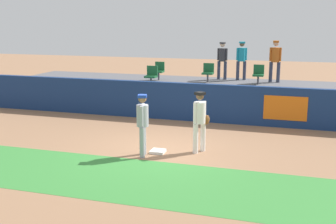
{
  "coord_description": "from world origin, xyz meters",
  "views": [
    {
      "loc": [
        3.74,
        -11.2,
        3.73
      ],
      "look_at": [
        0.06,
        0.8,
        1.0
      ],
      "focal_mm": 44.82,
      "sensor_mm": 36.0,
      "label": 1
    }
  ],
  "objects_px": {
    "player_fielder_home": "(200,118)",
    "seat_back_center": "(208,72)",
    "spectator_capped": "(275,58)",
    "spectator_casual": "(222,58)",
    "seat_back_right": "(258,73)",
    "player_runner_visitor": "(143,121)",
    "spectator_hooded": "(242,58)",
    "seat_front_left": "(151,75)",
    "seat_back_left": "(159,70)",
    "first_base": "(158,151)"
  },
  "relations": [
    {
      "from": "spectator_capped",
      "to": "seat_back_left",
      "type": "bearing_deg",
      "value": 6.7
    },
    {
      "from": "player_fielder_home",
      "to": "seat_back_center",
      "type": "xyz_separation_m",
      "value": [
        -1.22,
        7.0,
        0.49
      ]
    },
    {
      "from": "spectator_casual",
      "to": "seat_front_left",
      "type": "bearing_deg",
      "value": 54.51
    },
    {
      "from": "seat_back_left",
      "to": "spectator_hooded",
      "type": "distance_m",
      "value": 3.86
    },
    {
      "from": "player_fielder_home",
      "to": "seat_back_right",
      "type": "relative_size",
      "value": 2.11
    },
    {
      "from": "spectator_hooded",
      "to": "first_base",
      "type": "bearing_deg",
      "value": 61.86
    },
    {
      "from": "player_runner_visitor",
      "to": "spectator_hooded",
      "type": "xyz_separation_m",
      "value": [
        1.55,
        8.98,
        1.05
      ]
    },
    {
      "from": "seat_back_right",
      "to": "spectator_casual",
      "type": "distance_m",
      "value": 2.13
    },
    {
      "from": "seat_back_center",
      "to": "spectator_capped",
      "type": "height_order",
      "value": "spectator_capped"
    },
    {
      "from": "seat_back_left",
      "to": "spectator_hooded",
      "type": "xyz_separation_m",
      "value": [
        3.63,
        1.17,
        0.55
      ]
    },
    {
      "from": "player_fielder_home",
      "to": "seat_back_left",
      "type": "distance_m",
      "value": 7.85
    },
    {
      "from": "player_runner_visitor",
      "to": "spectator_casual",
      "type": "bearing_deg",
      "value": 162.56
    },
    {
      "from": "player_runner_visitor",
      "to": "spectator_casual",
      "type": "xyz_separation_m",
      "value": [
        0.67,
        8.86,
        1.03
      ]
    },
    {
      "from": "player_runner_visitor",
      "to": "first_base",
      "type": "bearing_deg",
      "value": 128.18
    },
    {
      "from": "first_base",
      "to": "seat_back_center",
      "type": "bearing_deg",
      "value": 90.68
    },
    {
      "from": "seat_back_right",
      "to": "seat_back_center",
      "type": "distance_m",
      "value": 2.22
    },
    {
      "from": "seat_back_center",
      "to": "player_runner_visitor",
      "type": "bearing_deg",
      "value": -91.65
    },
    {
      "from": "first_base",
      "to": "spectator_capped",
      "type": "relative_size",
      "value": 0.22
    },
    {
      "from": "first_base",
      "to": "seat_back_right",
      "type": "relative_size",
      "value": 0.48
    },
    {
      "from": "seat_back_center",
      "to": "first_base",
      "type": "bearing_deg",
      "value": -89.32
    },
    {
      "from": "seat_back_right",
      "to": "seat_back_center",
      "type": "relative_size",
      "value": 1.0
    },
    {
      "from": "seat_back_left",
      "to": "spectator_hooded",
      "type": "bearing_deg",
      "value": 17.84
    },
    {
      "from": "seat_back_right",
      "to": "spectator_capped",
      "type": "relative_size",
      "value": 0.46
    },
    {
      "from": "player_runner_visitor",
      "to": "spectator_casual",
      "type": "height_order",
      "value": "spectator_casual"
    },
    {
      "from": "seat_front_left",
      "to": "spectator_capped",
      "type": "distance_m",
      "value": 5.58
    },
    {
      "from": "seat_back_right",
      "to": "first_base",
      "type": "bearing_deg",
      "value": -106.02
    },
    {
      "from": "player_fielder_home",
      "to": "spectator_casual",
      "type": "height_order",
      "value": "spectator_casual"
    },
    {
      "from": "spectator_capped",
      "to": "player_runner_visitor",
      "type": "bearing_deg",
      "value": 68.29
    },
    {
      "from": "first_base",
      "to": "seat_back_right",
      "type": "height_order",
      "value": "seat_back_right"
    },
    {
      "from": "seat_back_center",
      "to": "spectator_capped",
      "type": "relative_size",
      "value": 0.46
    },
    {
      "from": "spectator_capped",
      "to": "spectator_casual",
      "type": "distance_m",
      "value": 2.42
    },
    {
      "from": "player_runner_visitor",
      "to": "seat_front_left",
      "type": "relative_size",
      "value": 2.09
    },
    {
      "from": "player_fielder_home",
      "to": "spectator_hooded",
      "type": "distance_m",
      "value": 8.23
    },
    {
      "from": "seat_front_left",
      "to": "seat_back_right",
      "type": "bearing_deg",
      "value": 22.82
    },
    {
      "from": "seat_back_right",
      "to": "spectator_casual",
      "type": "height_order",
      "value": "spectator_casual"
    },
    {
      "from": "seat_back_right",
      "to": "spectator_casual",
      "type": "bearing_deg",
      "value": 149.18
    },
    {
      "from": "player_fielder_home",
      "to": "seat_back_right",
      "type": "distance_m",
      "value": 7.08
    },
    {
      "from": "seat_back_left",
      "to": "spectator_casual",
      "type": "height_order",
      "value": "spectator_casual"
    },
    {
      "from": "spectator_hooded",
      "to": "player_fielder_home",
      "type": "bearing_deg",
      "value": 69.34
    },
    {
      "from": "seat_front_left",
      "to": "seat_back_right",
      "type": "height_order",
      "value": "same"
    },
    {
      "from": "seat_front_left",
      "to": "seat_back_center",
      "type": "bearing_deg",
      "value": 41.15
    },
    {
      "from": "player_fielder_home",
      "to": "seat_back_center",
      "type": "height_order",
      "value": "seat_back_center"
    },
    {
      "from": "first_base",
      "to": "player_fielder_home",
      "type": "bearing_deg",
      "value": 20.33
    },
    {
      "from": "spectator_hooded",
      "to": "seat_back_center",
      "type": "bearing_deg",
      "value": 21.55
    },
    {
      "from": "player_runner_visitor",
      "to": "spectator_capped",
      "type": "bearing_deg",
      "value": 147.19
    },
    {
      "from": "seat_front_left",
      "to": "first_base",
      "type": "bearing_deg",
      "value": -69.07
    },
    {
      "from": "spectator_capped",
      "to": "seat_back_center",
      "type": "bearing_deg",
      "value": 13.5
    },
    {
      "from": "spectator_capped",
      "to": "spectator_hooded",
      "type": "bearing_deg",
      "value": -15.87
    },
    {
      "from": "spectator_capped",
      "to": "spectator_casual",
      "type": "bearing_deg",
      "value": -8.34
    },
    {
      "from": "player_fielder_home",
      "to": "spectator_casual",
      "type": "bearing_deg",
      "value": -144.85
    }
  ]
}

